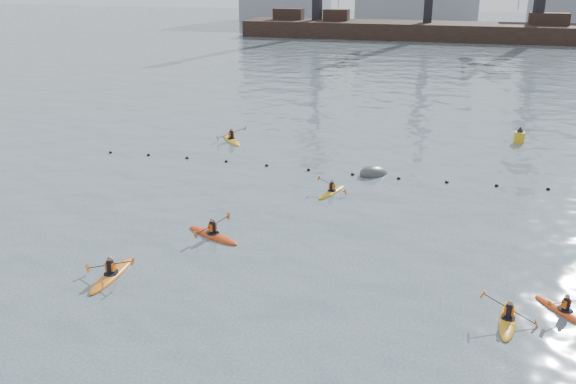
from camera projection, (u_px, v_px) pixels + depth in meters
The scene contains 11 objects.
ground at pixel (203, 378), 19.97m from camera, with size 400.00×400.00×0.00m, color #394A53.
float_line at pixel (331, 171), 40.46m from camera, with size 33.24×0.73×0.24m.
barge_pier at pixel (425, 29), 118.86m from camera, with size 72.00×19.30×29.50m.
kayaker_0 at pixel (111, 275), 26.55m from camera, with size 2.38×3.51×1.22m.
kayaker_1 at pixel (508, 319), 23.20m from camera, with size 2.20×3.21×1.23m.
kayaker_2 at pixel (213, 234), 30.63m from camera, with size 3.44×2.16×1.11m.
kayaker_3 at pixel (332, 192), 36.60m from camera, with size 1.94×2.97×1.04m.
kayaker_4 at pixel (565, 311), 23.74m from camera, with size 2.38×2.60×0.94m.
kayaker_5 at pixel (232, 139), 47.83m from camera, with size 2.77×3.26×1.23m.
mooring_buoy at pixel (374, 174), 39.99m from camera, with size 2.26×1.34×1.13m, color #3C3E41.
nav_buoy at pixel (519, 137), 47.22m from camera, with size 0.79×0.79×1.44m.
Camera 1 is at (7.19, -15.29, 12.58)m, focal length 38.00 mm.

